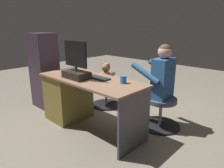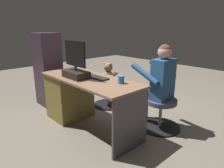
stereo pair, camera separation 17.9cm
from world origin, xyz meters
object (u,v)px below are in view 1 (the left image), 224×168
(cup, at_px, (123,79))
(office_chair_teddy, at_px, (106,92))
(desk, at_px, (73,95))
(visitor_chair, at_px, (161,111))
(monitor, at_px, (76,68))
(computer_mouse, at_px, (80,73))
(tv_remote, at_px, (69,75))
(teddy_bear, at_px, (107,74))
(keyboard, at_px, (96,77))
(person, at_px, (158,80))

(cup, distance_m, office_chair_teddy, 1.22)
(desk, height_order, visitor_chair, desk)
(desk, relative_size, monitor, 3.19)
(computer_mouse, relative_size, cup, 1.01)
(monitor, height_order, tv_remote, monitor)
(monitor, height_order, teddy_bear, monitor)
(monitor, distance_m, keyboard, 0.29)
(desk, bearing_deg, teddy_bear, -87.32)
(cup, xyz_separation_m, office_chair_teddy, (0.92, -0.61, -0.52))
(monitor, distance_m, tv_remote, 0.23)
(office_chair_teddy, bearing_deg, cup, 146.22)
(tv_remote, relative_size, teddy_bear, 0.41)
(tv_remote, xyz_separation_m, teddy_bear, (0.12, -0.86, -0.14))
(office_chair_teddy, bearing_deg, visitor_chair, 178.38)
(monitor, relative_size, tv_remote, 3.28)
(cup, bearing_deg, visitor_chair, -109.98)
(monitor, relative_size, person, 0.42)
(teddy_bear, distance_m, visitor_chair, 1.18)
(keyboard, distance_m, cup, 0.43)
(person, bearing_deg, teddy_bear, -2.35)
(monitor, relative_size, office_chair_teddy, 0.92)
(visitor_chair, bearing_deg, person, -1.62)
(tv_remote, xyz_separation_m, office_chair_teddy, (0.12, -0.84, -0.49))
(cup, height_order, person, person)
(keyboard, relative_size, tv_remote, 2.80)
(keyboard, relative_size, cup, 4.42)
(computer_mouse, distance_m, tv_remote, 0.15)
(monitor, bearing_deg, cup, -158.10)
(cup, xyz_separation_m, visitor_chair, (-0.21, -0.58, -0.54))
(keyboard, xyz_separation_m, tv_remote, (0.37, 0.17, -0.00))
(desk, height_order, computer_mouse, computer_mouse)
(monitor, relative_size, computer_mouse, 5.12)
(cup, xyz_separation_m, tv_remote, (0.80, 0.23, -0.04))
(cup, distance_m, person, 0.61)
(cup, bearing_deg, computer_mouse, 6.25)
(desk, xyz_separation_m, monitor, (-0.27, 0.11, 0.48))
(keyboard, distance_m, person, 0.86)
(computer_mouse, distance_m, teddy_bear, 0.74)
(keyboard, xyz_separation_m, cup, (-0.43, -0.06, 0.04))
(keyboard, bearing_deg, computer_mouse, 3.94)
(keyboard, distance_m, computer_mouse, 0.33)
(keyboard, relative_size, visitor_chair, 0.74)
(office_chair_teddy, bearing_deg, desk, 92.73)
(tv_remote, bearing_deg, visitor_chair, -173.94)
(teddy_bear, height_order, person, person)
(office_chair_teddy, bearing_deg, keyboard, 126.03)
(keyboard, distance_m, visitor_chair, 1.03)
(computer_mouse, distance_m, visitor_chair, 1.28)
(computer_mouse, height_order, cup, cup)
(office_chair_teddy, distance_m, visitor_chair, 1.13)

